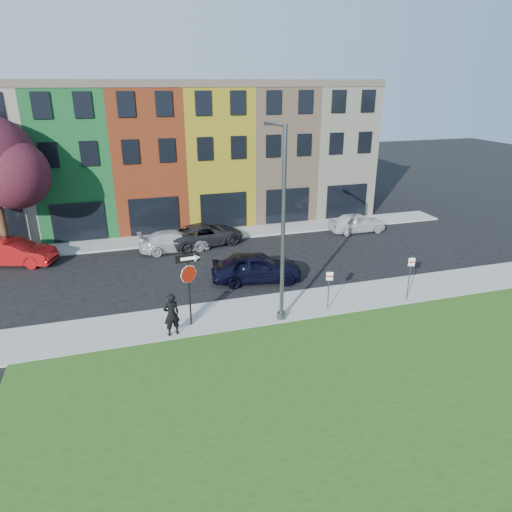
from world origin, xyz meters
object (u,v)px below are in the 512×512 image
object	(u,v)px
stop_sign	(189,276)
street_lamp	(282,227)
man	(172,314)
sedan_near	(256,267)

from	to	relation	value
stop_sign	street_lamp	distance (m)	4.54
man	street_lamp	bearing A→B (deg)	169.16
stop_sign	man	world-z (taller)	stop_sign
stop_sign	sedan_near	distance (m)	6.09
stop_sign	sedan_near	xyz separation A→B (m)	(4.28, 4.00, -1.68)
stop_sign	man	xyz separation A→B (m)	(-0.90, -0.62, -1.43)
stop_sign	man	bearing A→B (deg)	-150.42
sedan_near	stop_sign	bearing A→B (deg)	142.50
street_lamp	sedan_near	bearing A→B (deg)	87.07
man	sedan_near	world-z (taller)	man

